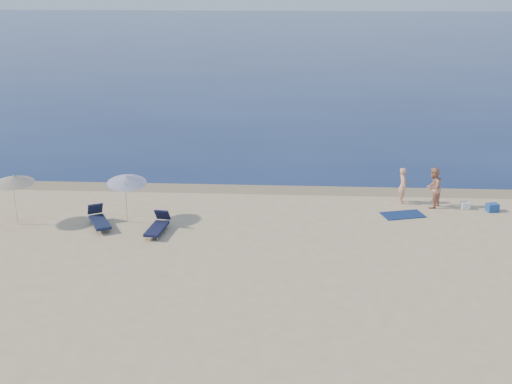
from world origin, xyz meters
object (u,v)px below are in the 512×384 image
blue_cooler (492,207)px  umbrella_near (127,180)px  person_right (433,188)px  person_left (403,185)px

blue_cooler → umbrella_near: 15.96m
blue_cooler → umbrella_near: size_ratio=0.23×
person_right → umbrella_near: umbrella_near is taller
person_right → umbrella_near: 13.42m
person_right → blue_cooler: (2.57, -0.38, -0.75)m
person_right → blue_cooler: bearing=113.8°
person_left → umbrella_near: umbrella_near is taller
person_left → blue_cooler: (3.82, -0.90, -0.65)m
person_right → blue_cooler: person_right is taller
person_left → umbrella_near: 12.32m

